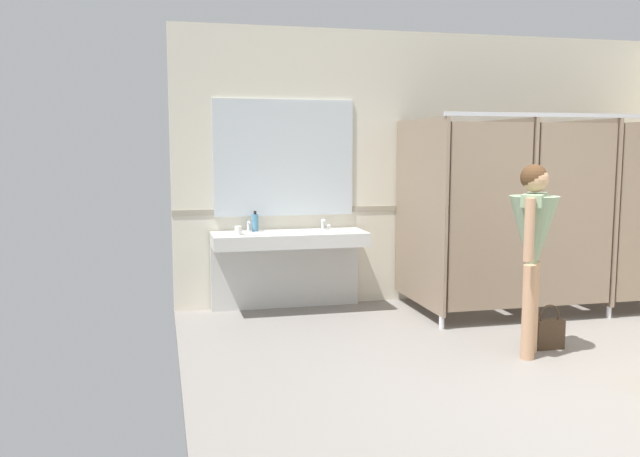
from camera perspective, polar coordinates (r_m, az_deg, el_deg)
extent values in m
cube|color=gray|center=(5.31, 23.36, -13.25)|extent=(5.89, 6.91, 0.10)
cube|color=beige|center=(7.81, 9.66, 5.08)|extent=(5.89, 0.12, 2.99)
cube|color=#9E937F|center=(7.77, 9.77, 1.78)|extent=(5.89, 0.01, 0.06)
cube|color=silver|center=(7.01, -2.59, -0.90)|extent=(1.61, 0.56, 0.14)
cube|color=silver|center=(7.31, -2.93, -3.96)|extent=(1.61, 0.08, 0.71)
cube|color=#ADADA8|center=(6.91, -5.82, -0.87)|extent=(0.42, 0.31, 0.11)
cylinder|color=silver|center=(7.11, -6.07, 0.20)|extent=(0.04, 0.04, 0.11)
cylinder|color=silver|center=(7.06, -6.02, 0.51)|extent=(0.03, 0.11, 0.03)
sphere|color=silver|center=(7.14, -5.52, 0.02)|extent=(0.04, 0.04, 0.04)
cube|color=#ADADA8|center=(7.06, 0.67, -0.67)|extent=(0.42, 0.31, 0.11)
cylinder|color=silver|center=(7.26, 0.25, 0.37)|extent=(0.04, 0.04, 0.11)
cylinder|color=silver|center=(7.20, 0.35, 0.68)|extent=(0.03, 0.11, 0.03)
sphere|color=silver|center=(7.29, 0.76, 0.20)|extent=(0.04, 0.04, 0.04)
cube|color=silver|center=(7.23, -3.06, 6.00)|extent=(1.51, 0.02, 1.24)
cube|color=#84705B|center=(6.97, 8.46, 1.38)|extent=(0.03, 1.33, 1.90)
cylinder|color=silver|center=(6.60, 10.27, -7.88)|extent=(0.05, 0.05, 0.12)
cube|color=#84705B|center=(7.36, 15.11, 1.50)|extent=(0.03, 1.33, 1.90)
cylinder|color=silver|center=(7.01, 17.21, -7.20)|extent=(0.05, 0.05, 0.12)
cube|color=#84705B|center=(7.84, 21.02, 1.60)|extent=(0.03, 1.33, 1.90)
cylinder|color=silver|center=(7.51, 23.29, -6.52)|extent=(0.05, 0.05, 0.12)
cube|color=#84705B|center=(6.59, 14.22, 0.92)|extent=(0.84, 0.03, 1.80)
cube|color=#84705B|center=(7.06, 20.84, 1.07)|extent=(0.84, 0.03, 1.80)
cube|color=#B7BABF|center=(7.04, 21.18, 8.94)|extent=(2.81, 0.04, 0.04)
cylinder|color=tan|center=(5.96, 17.50, -6.42)|extent=(0.11, 0.11, 0.78)
cylinder|color=tan|center=(5.78, 17.28, -6.81)|extent=(0.11, 0.11, 0.78)
cone|color=gray|center=(5.76, 17.61, -0.71)|extent=(0.56, 0.56, 0.67)
cube|color=gray|center=(5.73, 17.72, 2.34)|extent=(0.39, 0.43, 0.10)
cylinder|color=tan|center=(5.99, 17.93, 0.41)|extent=(0.08, 0.08, 0.50)
cylinder|color=tan|center=(5.51, 17.33, -0.11)|extent=(0.08, 0.08, 0.50)
sphere|color=tan|center=(5.72, 17.78, 4.00)|extent=(0.21, 0.21, 0.21)
sphere|color=#472D19|center=(5.72, 17.69, 4.15)|extent=(0.22, 0.22, 0.22)
cube|color=#3F2D1E|center=(6.20, 18.82, -8.49)|extent=(0.25, 0.11, 0.25)
torus|color=#3F2D1E|center=(6.16, 18.88, -7.00)|extent=(0.19, 0.02, 0.19)
cylinder|color=teal|center=(7.10, -5.52, 0.48)|extent=(0.07, 0.07, 0.18)
cylinder|color=black|center=(7.09, -5.53, 1.35)|extent=(0.03, 0.03, 0.04)
cylinder|color=white|center=(6.83, -6.95, -0.18)|extent=(0.07, 0.07, 0.09)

